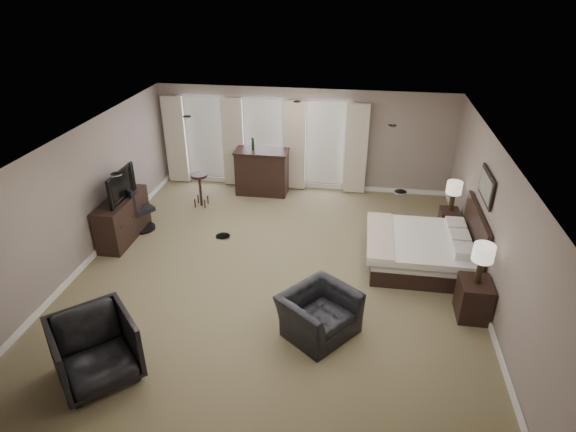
# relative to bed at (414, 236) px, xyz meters

# --- Properties ---
(room) EXTENTS (7.60, 8.60, 2.64)m
(room) POSITION_rel_bed_xyz_m (-2.58, -0.83, 0.68)
(room) COLOR #6F6547
(room) RESTS_ON ground
(window_bay) EXTENTS (5.25, 0.20, 2.30)m
(window_bay) POSITION_rel_bed_xyz_m (-3.58, 3.28, 0.58)
(window_bay) COLOR silver
(window_bay) RESTS_ON room
(bed) EXTENTS (1.96, 1.87, 1.25)m
(bed) POSITION_rel_bed_xyz_m (0.00, 0.00, 0.00)
(bed) COLOR silver
(bed) RESTS_ON ground
(nightstand_near) EXTENTS (0.50, 0.61, 0.67)m
(nightstand_near) POSITION_rel_bed_xyz_m (0.89, -1.45, -0.29)
(nightstand_near) COLOR black
(nightstand_near) RESTS_ON ground
(nightstand_far) EXTENTS (0.40, 0.49, 0.53)m
(nightstand_far) POSITION_rel_bed_xyz_m (0.89, 1.45, -0.36)
(nightstand_far) COLOR black
(nightstand_far) RESTS_ON ground
(lamp_near) EXTENTS (0.34, 0.34, 0.70)m
(lamp_near) POSITION_rel_bed_xyz_m (0.89, -1.45, 0.40)
(lamp_near) COLOR beige
(lamp_near) RESTS_ON nightstand_near
(lamp_far) EXTENTS (0.33, 0.33, 0.67)m
(lamp_far) POSITION_rel_bed_xyz_m (0.89, 1.45, 0.24)
(lamp_far) COLOR beige
(lamp_far) RESTS_ON nightstand_far
(wall_art) EXTENTS (0.04, 0.96, 0.56)m
(wall_art) POSITION_rel_bed_xyz_m (1.12, 0.00, 1.13)
(wall_art) COLOR slate
(wall_art) RESTS_ON room
(dresser) EXTENTS (0.51, 1.59, 0.92)m
(dresser) POSITION_rel_bed_xyz_m (-6.03, 0.12, -0.16)
(dresser) COLOR black
(dresser) RESTS_ON ground
(tv) EXTENTS (0.63, 1.10, 0.14)m
(tv) POSITION_rel_bed_xyz_m (-6.03, 0.12, 0.37)
(tv) COLOR black
(tv) RESTS_ON dresser
(armchair_near) EXTENTS (1.25, 1.31, 0.97)m
(armchair_near) POSITION_rel_bed_xyz_m (-1.61, -2.25, -0.14)
(armchair_near) COLOR black
(armchair_near) RESTS_ON ground
(armchair_far) EXTENTS (1.43, 1.43, 1.08)m
(armchair_far) POSITION_rel_bed_xyz_m (-4.60, -3.67, -0.09)
(armchair_far) COLOR black
(armchair_far) RESTS_ON ground
(bar_counter) EXTENTS (1.33, 0.69, 1.16)m
(bar_counter) POSITION_rel_bed_xyz_m (-3.56, 2.87, -0.04)
(bar_counter) COLOR black
(bar_counter) RESTS_ON ground
(bar_stool_left) EXTENTS (0.52, 0.52, 0.83)m
(bar_stool_left) POSITION_rel_bed_xyz_m (-4.89, 1.89, -0.21)
(bar_stool_left) COLOR black
(bar_stool_left) RESTS_ON ground
(bar_stool_right) EXTENTS (0.45, 0.45, 0.72)m
(bar_stool_right) POSITION_rel_bed_xyz_m (-3.81, 2.72, -0.26)
(bar_stool_right) COLOR black
(bar_stool_right) RESTS_ON ground
(desk_chair) EXTENTS (0.76, 0.76, 1.07)m
(desk_chair) POSITION_rel_bed_xyz_m (-5.81, 0.53, -0.09)
(desk_chair) COLOR black
(desk_chair) RESTS_ON ground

